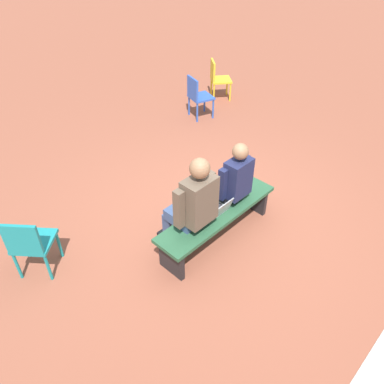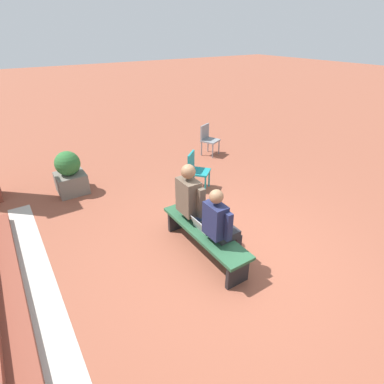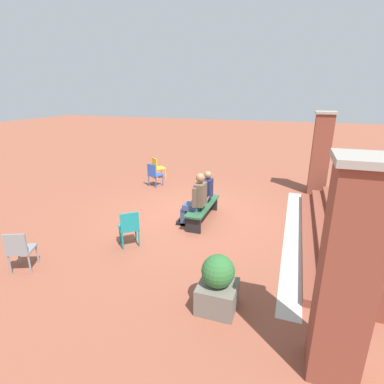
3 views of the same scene
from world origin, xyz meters
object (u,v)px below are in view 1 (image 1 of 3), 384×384
at_px(person_student, 231,183).
at_px(person_adult, 192,205).
at_px(plastic_chair_near_bench_left, 198,95).
at_px(laptop, 217,209).
at_px(plastic_chair_foreground, 30,243).
at_px(plastic_chair_near_bench_right, 218,77).
at_px(bench, 218,217).

distance_m(person_student, person_adult, 0.69).
bearing_deg(plastic_chair_near_bench_left, laptop, 47.38).
bearing_deg(plastic_chair_foreground, person_student, 154.27).
relative_size(plastic_chair_near_bench_right, plastic_chair_foreground, 1.00).
bearing_deg(laptop, plastic_chair_foreground, -31.35).
distance_m(bench, person_student, 0.46).
distance_m(bench, plastic_chair_near_bench_right, 4.43).
height_order(person_student, plastic_chair_near_bench_left, person_student).
bearing_deg(person_adult, laptop, 166.93).
bearing_deg(plastic_chair_near_bench_right, person_adult, 37.34).
distance_m(person_adult, plastic_chair_near_bench_right, 4.69).
relative_size(laptop, plastic_chair_foreground, 0.38).
relative_size(bench, plastic_chair_near_bench_left, 2.14).
bearing_deg(plastic_chair_near_bench_right, plastic_chair_near_bench_left, 18.86).
height_order(bench, plastic_chair_foreground, plastic_chair_foreground).
bearing_deg(plastic_chair_near_bench_right, person_student, 43.19).
height_order(person_student, laptop, person_student).
height_order(person_student, plastic_chair_near_bench_right, person_student).
bearing_deg(person_student, bench, 11.91).
height_order(person_student, person_adult, person_adult).
xyz_separation_m(person_student, person_adult, (0.69, -0.01, 0.05)).
bearing_deg(bench, plastic_chair_near_bench_right, -138.90).
distance_m(bench, laptop, 0.15).
relative_size(person_student, plastic_chair_near_bench_left, 1.54).
distance_m(plastic_chair_near_bench_left, plastic_chair_foreground, 4.49).
relative_size(person_student, laptop, 4.04).
bearing_deg(bench, laptop, 22.99).
distance_m(laptop, plastic_chair_near_bench_left, 3.52).
xyz_separation_m(person_adult, plastic_chair_near_bench_left, (-2.74, -2.51, -0.26)).
bearing_deg(plastic_chair_foreground, bench, 149.30).
bearing_deg(plastic_chair_foreground, plastic_chair_near_bench_right, -161.11).
height_order(laptop, plastic_chair_near_bench_right, plastic_chair_near_bench_right).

